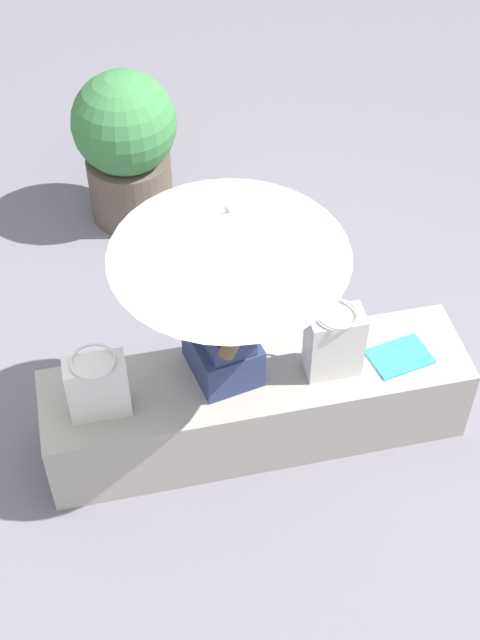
{
  "coord_description": "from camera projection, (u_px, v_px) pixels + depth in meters",
  "views": [
    {
      "loc": [
        -0.65,
        -2.58,
        3.62
      ],
      "look_at": [
        -0.07,
        0.03,
        0.8
      ],
      "focal_mm": 49.92,
      "sensor_mm": 36.0,
      "label": 1
    }
  ],
  "objects": [
    {
      "name": "ground_plane",
      "position": [
        256.0,
        432.0,
        4.45
      ],
      "size": [
        14.0,
        14.0,
        0.0
      ],
      "primitive_type": "plane",
      "color": "slate"
    },
    {
      "name": "stone_bench",
      "position": [
        256.0,
        404.0,
        4.29
      ],
      "size": [
        2.02,
        0.49,
        0.45
      ],
      "primitive_type": "cube",
      "color": "#A8A093",
      "rests_on": "ground"
    },
    {
      "name": "person_seated",
      "position": [
        222.0,
        311.0,
        3.87
      ],
      "size": [
        0.34,
        0.5,
        0.9
      ],
      "color": "navy",
      "rests_on": "stone_bench"
    },
    {
      "name": "parasol",
      "position": [
        229.0,
        233.0,
        3.51
      ],
      "size": [
        1.0,
        1.0,
        1.0
      ],
      "color": "#B7B7BC",
      "rests_on": "stone_bench"
    },
    {
      "name": "handbag_black",
      "position": [
        334.0,
        342.0,
        4.02
      ],
      "size": [
        0.25,
        0.19,
        0.37
      ],
      "color": "silver",
      "rests_on": "stone_bench"
    },
    {
      "name": "tote_bag_canvas",
      "position": [
        97.0,
        386.0,
        3.87
      ],
      "size": [
        0.27,
        0.2,
        0.34
      ],
      "color": "silver",
      "rests_on": "stone_bench"
    },
    {
      "name": "magazine",
      "position": [
        400.0,
        356.0,
        4.2
      ],
      "size": [
        0.31,
        0.25,
        0.01
      ],
      "primitive_type": "cube",
      "rotation": [
        0.0,
        0.0,
        0.19
      ],
      "color": "#339ED1",
      "rests_on": "stone_bench"
    },
    {
      "name": "planter_near",
      "position": [
        126.0,
        144.0,
        5.26
      ],
      "size": [
        0.62,
        0.62,
        0.97
      ],
      "color": "brown",
      "rests_on": "ground"
    }
  ]
}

